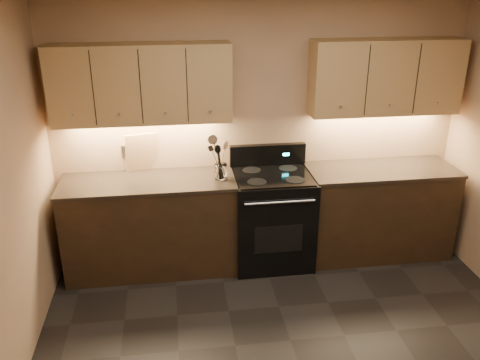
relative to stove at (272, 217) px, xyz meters
name	(u,v)px	position (x,y,z in m)	size (l,w,h in m)	color
wall_back	(259,128)	(-0.08, 0.32, 0.82)	(4.00, 0.04, 2.60)	tan
counter_left	(151,225)	(-1.18, 0.02, -0.01)	(1.62, 0.62, 0.93)	black
counter_right	(377,211)	(1.10, 0.02, -0.01)	(1.46, 0.62, 0.93)	black
stove	(272,217)	(0.00, 0.00, 0.00)	(0.76, 0.68, 1.14)	black
upper_cab_left	(141,84)	(-1.18, 0.17, 1.32)	(1.60, 0.30, 0.70)	tan
upper_cab_right	(386,77)	(1.10, 0.17, 1.32)	(1.44, 0.30, 0.70)	tan
outlet_plate	(126,152)	(-1.38, 0.31, 0.64)	(0.09, 0.01, 0.12)	#B2B5BA
utensil_crock	(221,172)	(-0.50, -0.03, 0.52)	(0.14, 0.14, 0.15)	white
cutting_board	(142,152)	(-1.23, 0.28, 0.64)	(0.30, 0.02, 0.38)	tan
wooden_spoon	(217,160)	(-0.54, -0.03, 0.64)	(0.06, 0.06, 0.34)	tan
black_spoon	(220,160)	(-0.50, -0.01, 0.63)	(0.06, 0.06, 0.32)	black
black_turner	(222,162)	(-0.49, -0.05, 0.63)	(0.08, 0.08, 0.32)	black
steel_spatula	(223,160)	(-0.48, -0.01, 0.63)	(0.08, 0.08, 0.33)	silver
steel_skimmer	(225,157)	(-0.46, -0.04, 0.67)	(0.09, 0.09, 0.40)	silver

